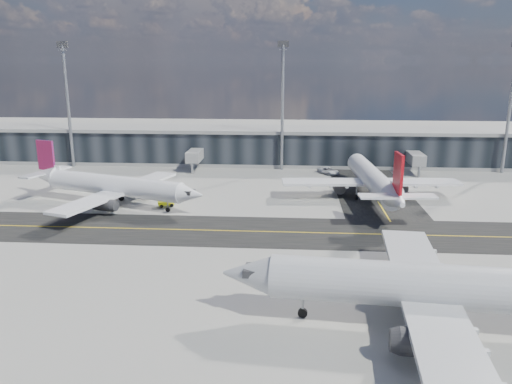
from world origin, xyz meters
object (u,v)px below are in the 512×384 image
airliner_af (112,186)px  baggage_tug (167,202)px  airliner_near (447,288)px  airliner_redtail (373,179)px  service_van (328,171)px

airliner_af → baggage_tug: size_ratio=11.77×
airliner_near → baggage_tug: (-36.10, 38.44, -3.34)m
airliner_af → airliner_redtail: bearing=117.1°
airliner_redtail → baggage_tug: size_ratio=13.02×
airliner_af → airliner_near: size_ratio=0.82×
airliner_af → airliner_redtail: airliner_redtail is taller
airliner_af → baggage_tug: airliner_af is taller
baggage_tug → airliner_redtail: bearing=77.9°
service_van → baggage_tug: bearing=-174.9°
baggage_tug → airliner_af: bearing=-116.1°
airliner_redtail → baggage_tug: (-36.28, -7.30, -2.94)m
airliner_near → service_van: bearing=10.2°
airliner_redtail → service_van: (-6.42, 20.72, -3.02)m
baggage_tug → service_van: 40.95m
airliner_redtail → service_van: bearing=103.3°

